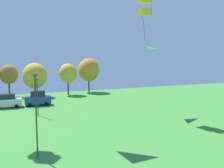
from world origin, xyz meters
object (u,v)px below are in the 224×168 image
(parked_car_third_from_left, at_px, (7,101))
(treeline_tree_3, at_px, (9,75))
(parked_car_rightmost_in_row, at_px, (38,98))
(kite_flying_1, at_px, (146,52))
(light_post_2, at_px, (37,95))
(treeline_tree_4, at_px, (35,76))
(treeline_tree_5, at_px, (68,73))
(light_post_1, at_px, (36,112))
(treeline_tree_6, at_px, (89,70))
(kite_flying_3, at_px, (144,6))

(parked_car_third_from_left, height_order, treeline_tree_3, treeline_tree_3)
(parked_car_rightmost_in_row, height_order, treeline_tree_3, treeline_tree_3)
(kite_flying_1, height_order, light_post_2, kite_flying_1)
(treeline_tree_4, bearing_deg, kite_flying_1, -57.52)
(kite_flying_1, bearing_deg, treeline_tree_4, 122.48)
(parked_car_third_from_left, height_order, treeline_tree_5, treeline_tree_5)
(kite_flying_1, bearing_deg, parked_car_rightmost_in_row, 140.85)
(parked_car_third_from_left, bearing_deg, light_post_1, -81.79)
(treeline_tree_5, relative_size, treeline_tree_6, 0.86)
(kite_flying_1, bearing_deg, parked_car_third_from_left, 148.87)
(treeline_tree_3, relative_size, treeline_tree_5, 0.98)
(kite_flying_3, relative_size, parked_car_third_from_left, 1.28)
(kite_flying_3, xyz_separation_m, light_post_1, (-15.84, -9.35, -11.63))
(kite_flying_1, bearing_deg, treeline_tree_3, 128.23)
(parked_car_rightmost_in_row, bearing_deg, parked_car_third_from_left, -174.41)
(parked_car_rightmost_in_row, xyz_separation_m, light_post_1, (-2.63, -23.17, 2.68))
(parked_car_rightmost_in_row, height_order, treeline_tree_4, treeline_tree_4)
(treeline_tree_3, relative_size, treeline_tree_4, 0.95)
(light_post_1, distance_m, treeline_tree_5, 34.81)
(light_post_2, bearing_deg, parked_car_third_from_left, 117.89)
(kite_flying_3, bearing_deg, treeline_tree_3, 124.04)
(parked_car_third_from_left, xyz_separation_m, treeline_tree_6, (18.55, 12.47, 4.33))
(light_post_2, bearing_deg, treeline_tree_5, 64.16)
(parked_car_rightmost_in_row, bearing_deg, treeline_tree_4, 91.55)
(treeline_tree_3, relative_size, treeline_tree_6, 0.84)
(kite_flying_3, bearing_deg, treeline_tree_5, 102.77)
(light_post_1, xyz_separation_m, light_post_2, (1.76, 15.29, -0.84))
(light_post_2, distance_m, treeline_tree_5, 19.98)
(light_post_2, bearing_deg, parked_car_rightmost_in_row, 83.66)
(kite_flying_3, relative_size, light_post_2, 1.13)
(treeline_tree_6, bearing_deg, treeline_tree_4, -170.18)
(kite_flying_1, distance_m, kite_flying_3, 6.76)
(parked_car_rightmost_in_row, distance_m, treeline_tree_3, 13.76)
(kite_flying_1, height_order, treeline_tree_5, kite_flying_1)
(kite_flying_3, distance_m, parked_car_third_from_left, 27.02)
(parked_car_rightmost_in_row, height_order, treeline_tree_5, treeline_tree_5)
(treeline_tree_5, bearing_deg, light_post_1, -107.44)
(kite_flying_3, xyz_separation_m, light_post_2, (-14.08, 5.94, -12.47))
(treeline_tree_3, bearing_deg, parked_car_rightmost_in_row, -69.91)
(parked_car_rightmost_in_row, bearing_deg, light_post_1, -91.53)
(light_post_1, relative_size, treeline_tree_4, 0.97)
(kite_flying_3, relative_size, treeline_tree_5, 0.86)
(treeline_tree_5, xyz_separation_m, treeline_tree_6, (5.73, 2.38, 0.57))
(light_post_2, distance_m, treeline_tree_4, 18.17)
(kite_flying_1, height_order, parked_car_third_from_left, kite_flying_1)
(treeline_tree_5, bearing_deg, parked_car_rightmost_in_row, -127.88)
(light_post_1, height_order, treeline_tree_5, treeline_tree_5)
(treeline_tree_3, bearing_deg, kite_flying_3, -55.96)
(kite_flying_3, distance_m, light_post_2, 19.73)
(treeline_tree_3, distance_m, treeline_tree_6, 18.11)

